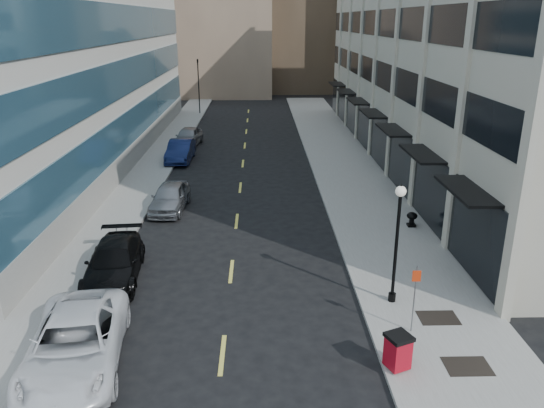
{
  "coord_description": "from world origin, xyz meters",
  "views": [
    {
      "loc": [
        1.25,
        -12.58,
        10.24
      ],
      "look_at": [
        1.8,
        9.77,
        2.43
      ],
      "focal_mm": 35.0,
      "sensor_mm": 36.0,
      "label": 1
    }
  ],
  "objects_px": {
    "sign_post": "(415,290)",
    "car_silver_sedan": "(170,197)",
    "car_blue_sedan": "(180,151)",
    "trash_bin": "(398,350)",
    "traffic_signal": "(198,63)",
    "car_black_pickup": "(114,262)",
    "lamppost": "(397,234)",
    "car_white_van": "(75,343)",
    "car_grey_sedan": "(188,137)",
    "urn_planter": "(412,218)"
  },
  "relations": [
    {
      "from": "trash_bin",
      "to": "sign_post",
      "type": "relative_size",
      "value": 0.47
    },
    {
      "from": "traffic_signal",
      "to": "car_blue_sedan",
      "type": "distance_m",
      "value": 21.71
    },
    {
      "from": "traffic_signal",
      "to": "trash_bin",
      "type": "relative_size",
      "value": 6.08
    },
    {
      "from": "car_black_pickup",
      "to": "trash_bin",
      "type": "bearing_deg",
      "value": -37.38
    },
    {
      "from": "urn_planter",
      "to": "car_silver_sedan",
      "type": "bearing_deg",
      "value": 166.14
    },
    {
      "from": "traffic_signal",
      "to": "sign_post",
      "type": "bearing_deg",
      "value": -75.19
    },
    {
      "from": "car_silver_sedan",
      "to": "car_grey_sedan",
      "type": "bearing_deg",
      "value": 96.92
    },
    {
      "from": "car_grey_sedan",
      "to": "car_silver_sedan",
      "type": "bearing_deg",
      "value": -79.84
    },
    {
      "from": "lamppost",
      "to": "car_silver_sedan",
      "type": "bearing_deg",
      "value": 132.96
    },
    {
      "from": "car_black_pickup",
      "to": "car_silver_sedan",
      "type": "relative_size",
      "value": 1.15
    },
    {
      "from": "trash_bin",
      "to": "car_blue_sedan",
      "type": "bearing_deg",
      "value": 87.93
    },
    {
      "from": "car_blue_sedan",
      "to": "car_grey_sedan",
      "type": "xyz_separation_m",
      "value": [
        -0.06,
        5.1,
        -0.01
      ]
    },
    {
      "from": "car_white_van",
      "to": "car_grey_sedan",
      "type": "distance_m",
      "value": 30.48
    },
    {
      "from": "car_silver_sedan",
      "to": "lamppost",
      "type": "relative_size",
      "value": 0.96
    },
    {
      "from": "trash_bin",
      "to": "car_white_van",
      "type": "bearing_deg",
      "value": 153.65
    },
    {
      "from": "car_white_van",
      "to": "car_black_pickup",
      "type": "xyz_separation_m",
      "value": [
        -0.34,
        5.95,
        -0.08
      ]
    },
    {
      "from": "car_black_pickup",
      "to": "trash_bin",
      "type": "height_order",
      "value": "car_black_pickup"
    },
    {
      "from": "lamppost",
      "to": "car_black_pickup",
      "type": "bearing_deg",
      "value": 167.77
    },
    {
      "from": "traffic_signal",
      "to": "car_silver_sedan",
      "type": "relative_size",
      "value": 1.55
    },
    {
      "from": "car_black_pickup",
      "to": "urn_planter",
      "type": "xyz_separation_m",
      "value": [
        13.86,
        5.22,
        -0.15
      ]
    },
    {
      "from": "car_grey_sedan",
      "to": "trash_bin",
      "type": "relative_size",
      "value": 4.05
    },
    {
      "from": "car_silver_sedan",
      "to": "car_white_van",
      "type": "bearing_deg",
      "value": -89.08
    },
    {
      "from": "traffic_signal",
      "to": "car_blue_sedan",
      "type": "relative_size",
      "value": 1.44
    },
    {
      "from": "lamppost",
      "to": "traffic_signal",
      "type": "bearing_deg",
      "value": 105.27
    },
    {
      "from": "urn_planter",
      "to": "car_grey_sedan",
      "type": "bearing_deg",
      "value": 125.68
    },
    {
      "from": "car_white_van",
      "to": "car_silver_sedan",
      "type": "distance_m",
      "value": 14.37
    },
    {
      "from": "lamppost",
      "to": "sign_post",
      "type": "xyz_separation_m",
      "value": [
        0.17,
        -2.07,
        -1.16
      ]
    },
    {
      "from": "car_blue_sedan",
      "to": "trash_bin",
      "type": "xyz_separation_m",
      "value": [
        10.14,
        -25.87,
        -0.03
      ]
    },
    {
      "from": "car_white_van",
      "to": "trash_bin",
      "type": "distance_m",
      "value": 9.87
    },
    {
      "from": "car_black_pickup",
      "to": "car_blue_sedan",
      "type": "distance_m",
      "value": 19.42
    },
    {
      "from": "car_white_van",
      "to": "car_grey_sedan",
      "type": "height_order",
      "value": "car_white_van"
    },
    {
      "from": "trash_bin",
      "to": "lamppost",
      "type": "height_order",
      "value": "lamppost"
    },
    {
      "from": "traffic_signal",
      "to": "car_black_pickup",
      "type": "height_order",
      "value": "traffic_signal"
    },
    {
      "from": "car_black_pickup",
      "to": "car_grey_sedan",
      "type": "relative_size",
      "value": 1.12
    },
    {
      "from": "sign_post",
      "to": "urn_planter",
      "type": "relative_size",
      "value": 3.26
    },
    {
      "from": "sign_post",
      "to": "car_silver_sedan",
      "type": "bearing_deg",
      "value": 129.59
    },
    {
      "from": "trash_bin",
      "to": "lamppost",
      "type": "xyz_separation_m",
      "value": [
        0.83,
        4.06,
        2.12
      ]
    },
    {
      "from": "car_white_van",
      "to": "car_grey_sedan",
      "type": "xyz_separation_m",
      "value": [
        -0.34,
        30.48,
        -0.04
      ]
    },
    {
      "from": "traffic_signal",
      "to": "car_grey_sedan",
      "type": "distance_m",
      "value": 16.78
    },
    {
      "from": "car_silver_sedan",
      "to": "sign_post",
      "type": "height_order",
      "value": "sign_post"
    },
    {
      "from": "car_blue_sedan",
      "to": "trash_bin",
      "type": "bearing_deg",
      "value": -67.26
    },
    {
      "from": "trash_bin",
      "to": "car_black_pickup",
      "type": "bearing_deg",
      "value": 124.22
    },
    {
      "from": "car_grey_sedan",
      "to": "traffic_signal",
      "type": "bearing_deg",
      "value": 99.19
    },
    {
      "from": "car_silver_sedan",
      "to": "car_blue_sedan",
      "type": "bearing_deg",
      "value": 98.24
    },
    {
      "from": "car_blue_sedan",
      "to": "sign_post",
      "type": "bearing_deg",
      "value": -63.66
    },
    {
      "from": "traffic_signal",
      "to": "urn_planter",
      "type": "xyz_separation_m",
      "value": [
        14.56,
        -35.33,
        -5.11
      ]
    },
    {
      "from": "car_white_van",
      "to": "traffic_signal",
      "type": "bearing_deg",
      "value": 83.65
    },
    {
      "from": "car_black_pickup",
      "to": "sign_post",
      "type": "height_order",
      "value": "sign_post"
    },
    {
      "from": "car_blue_sedan",
      "to": "urn_planter",
      "type": "distance_m",
      "value": 19.81
    },
    {
      "from": "car_silver_sedan",
      "to": "urn_planter",
      "type": "distance_m",
      "value": 13.27
    }
  ]
}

